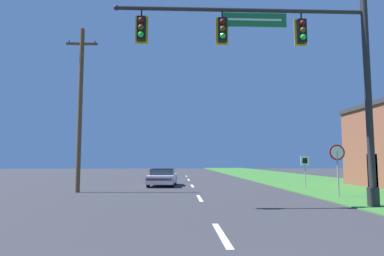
{
  "coord_description": "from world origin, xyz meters",
  "views": [
    {
      "loc": [
        -1.05,
        -2.26,
        1.74
      ],
      "look_at": [
        0.0,
        22.51,
        4.15
      ],
      "focal_mm": 32.0,
      "sensor_mm": 36.0,
      "label": 1
    }
  ],
  "objects": [
    {
      "name": "route_sign_post",
      "position": [
        7.02,
        19.16,
        1.53
      ],
      "size": [
        0.55,
        0.06,
        2.03
      ],
      "color": "gray",
      "rests_on": "grass_verge_right"
    },
    {
      "name": "utility_pole_near",
      "position": [
        -6.65,
        17.37,
        4.89
      ],
      "size": [
        1.8,
        0.26,
        9.46
      ],
      "color": "brown",
      "rests_on": "ground"
    },
    {
      "name": "grass_verge_right",
      "position": [
        10.5,
        30.0,
        0.02
      ],
      "size": [
        10.0,
        110.0,
        0.04
      ],
      "color": "#38752D",
      "rests_on": "ground"
    },
    {
      "name": "stop_sign",
      "position": [
        6.69,
        14.05,
        1.86
      ],
      "size": [
        0.76,
        0.07,
        2.5
      ],
      "color": "gray",
      "rests_on": "grass_verge_right"
    },
    {
      "name": "road_center_line",
      "position": [
        0.0,
        22.0,
        0.01
      ],
      "size": [
        0.16,
        34.8,
        0.01
      ],
      "color": "silver",
      "rests_on": "ground"
    },
    {
      "name": "car_ahead",
      "position": [
        -2.11,
        22.3,
        0.6
      ],
      "size": [
        2.07,
        4.52,
        1.19
      ],
      "color": "black",
      "rests_on": "ground"
    },
    {
      "name": "signal_mast",
      "position": [
        3.7,
        10.61,
        5.41
      ],
      "size": [
        10.18,
        0.47,
        8.52
      ],
      "color": "#232326",
      "rests_on": "grass_verge_right"
    }
  ]
}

